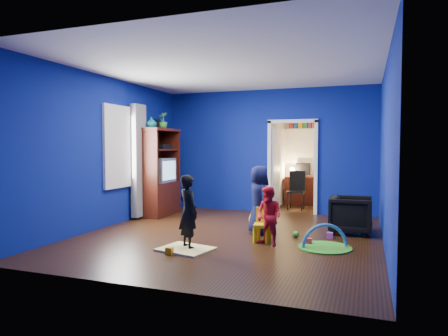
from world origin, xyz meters
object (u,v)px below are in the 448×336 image
(vase, at_px, (151,123))
(tv_armoire, at_px, (159,172))
(kid_chair, at_px, (263,227))
(child_navy, at_px, (259,200))
(crt_tv, at_px, (160,170))
(folding_chair, at_px, (296,191))
(armchair, at_px, (351,215))
(hopper_ball, at_px, (260,220))
(play_mat, at_px, (325,247))
(toddler_red, at_px, (269,216))
(study_desk, at_px, (302,190))
(child_black, at_px, (188,212))

(vase, height_order, tv_armoire, vase)
(kid_chair, bearing_deg, tv_armoire, 140.22)
(child_navy, distance_m, vase, 3.16)
(crt_tv, xyz_separation_m, folding_chair, (2.77, 1.83, -0.56))
(child_navy, relative_size, vase, 5.15)
(armchair, height_order, hopper_ball, armchair)
(play_mat, bearing_deg, crt_tv, 154.77)
(hopper_ball, height_order, folding_chair, folding_chair)
(toddler_red, height_order, play_mat, toddler_red)
(crt_tv, relative_size, hopper_ball, 1.72)
(hopper_ball, bearing_deg, play_mat, -34.97)
(study_desk, relative_size, folding_chair, 0.96)
(kid_chair, height_order, study_desk, study_desk)
(child_navy, relative_size, study_desk, 1.38)
(child_navy, xyz_separation_m, vase, (-2.66, 0.87, 1.47))
(armchair, bearing_deg, folding_chair, 29.95)
(tv_armoire, distance_m, crt_tv, 0.06)
(vase, xyz_separation_m, hopper_ball, (2.61, -0.62, -1.87))
(crt_tv, bearing_deg, vase, -97.59)
(vase, height_order, hopper_ball, vase)
(vase, distance_m, tv_armoire, 1.14)
(kid_chair, bearing_deg, crt_tv, 139.87)
(tv_armoire, distance_m, kid_chair, 3.42)
(armchair, height_order, study_desk, study_desk)
(play_mat, bearing_deg, vase, 158.76)
(crt_tv, relative_size, folding_chair, 0.76)
(child_navy, distance_m, hopper_ball, 0.48)
(child_navy, bearing_deg, crt_tv, 29.49)
(kid_chair, xyz_separation_m, study_desk, (-0.05, 4.51, 0.12))
(toddler_red, height_order, tv_armoire, tv_armoire)
(vase, distance_m, kid_chair, 3.68)
(armchair, distance_m, folding_chair, 2.76)
(child_black, relative_size, tv_armoire, 0.58)
(tv_armoire, xyz_separation_m, crt_tv, (0.04, 0.00, 0.04))
(crt_tv, bearing_deg, armchair, -7.61)
(vase, height_order, folding_chair, vase)
(tv_armoire, height_order, play_mat, tv_armoire)
(toddler_red, bearing_deg, armchair, 76.18)
(toddler_red, relative_size, folding_chair, 1.01)
(child_navy, height_order, vase, vase)
(folding_chair, bearing_deg, play_mat, -73.87)
(crt_tv, height_order, kid_chair, crt_tv)
(folding_chair, bearing_deg, kid_chair, -89.13)
(child_black, relative_size, kid_chair, 2.25)
(armchair, xyz_separation_m, vase, (-4.19, 0.25, 1.75))
(tv_armoire, bearing_deg, child_navy, -23.84)
(child_navy, relative_size, folding_chair, 1.32)
(armchair, distance_m, vase, 4.54)
(hopper_ball, xyz_separation_m, study_desk, (0.20, 3.71, 0.17))
(tv_armoire, bearing_deg, armchair, -7.54)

